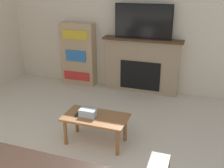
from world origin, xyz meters
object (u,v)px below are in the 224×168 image
coffee_table (95,120)px  bookshelf (79,54)px  fireplace (142,65)px  tv (143,21)px

coffee_table → bookshelf: size_ratio=0.66×
coffee_table → fireplace: bearing=85.4°
tv → fireplace: bearing=90.0°
fireplace → tv: size_ratio=1.42×
tv → bookshelf: 1.54m
tv → coffee_table: bearing=-94.6°
fireplace → coffee_table: fireplace is taller
coffee_table → bookshelf: 2.33m
tv → coffee_table: (-0.16, -1.98, -1.05)m
coffee_table → bookshelf: (-1.19, 1.98, 0.31)m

